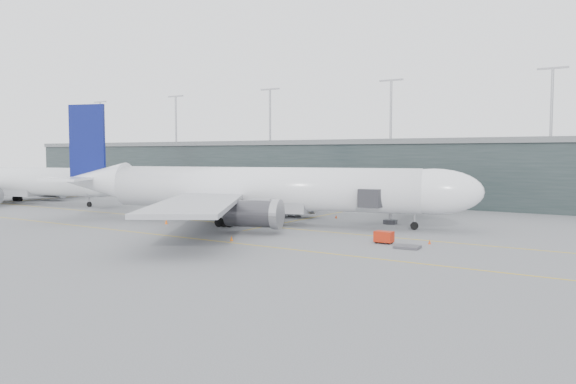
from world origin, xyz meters
The scene contains 18 objects.
ground centered at (0.00, 0.00, 0.00)m, with size 320.00×320.00×0.00m, color #56575B.
taxiline_a centered at (0.00, -4.00, 0.01)m, with size 160.00×0.25×0.02m, color gold.
taxiline_b centered at (0.00, -20.00, 0.01)m, with size 160.00×0.25×0.02m, color gold.
taxiline_lead_main centered at (5.00, 20.00, 0.01)m, with size 0.25×60.00×0.02m, color gold.
taxiline_lead_adj centered at (-75.00, 20.00, 0.01)m, with size 0.25×60.00×0.02m, color gold.
terminal centered at (0.00, 58.00, 7.62)m, with size 240.00×36.00×29.00m.
main_aircraft centered at (2.18, -1.75, 5.86)m, with size 73.20×67.29×20.89m.
jet_bridge centered at (20.27, 24.26, 4.93)m, with size 6.61×43.48×6.58m.
second_aircraft centered at (-69.69, -2.44, 5.27)m, with size 66.61×61.74×18.76m.
gse_cart centered at (28.08, -9.51, 0.90)m, with size 2.39×1.52×1.63m.
baggage_dolly centered at (32.05, -11.36, 0.18)m, with size 3.04×2.43×0.30m, color #3E3D43.
uld_a centered at (-4.73, 9.38, 0.98)m, with size 2.55×2.33×1.87m.
uld_b centered at (-2.52, 11.00, 0.97)m, with size 2.31×1.99×1.85m.
uld_c centered at (1.51, 10.43, 0.95)m, with size 2.31×2.02×1.81m.
cone_nose centered at (33.35, -6.76, 0.31)m, with size 0.39×0.39×0.62m, color #CD3B0B.
cone_wing_stbd centered at (9.82, -18.85, 0.36)m, with size 0.45×0.45×0.72m, color orange.
cone_wing_port centered at (9.28, 12.46, 0.33)m, with size 0.41×0.41×0.66m, color #E1460C.
cone_tail centered at (-10.80, -10.57, 0.39)m, with size 0.50×0.50×0.79m, color #FA610D.
Camera 1 is at (57.34, -78.26, 11.99)m, focal length 35.00 mm.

